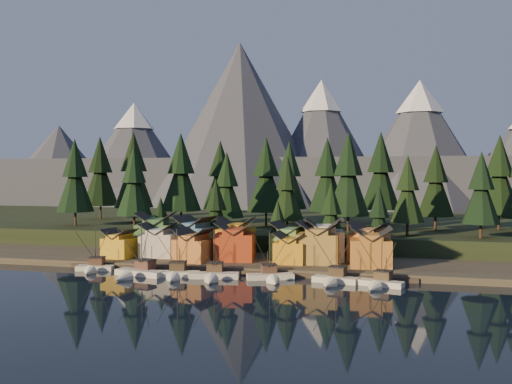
% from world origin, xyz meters
% --- Properties ---
extents(ground, '(500.00, 500.00, 0.00)m').
position_xyz_m(ground, '(0.00, 0.00, 0.00)').
color(ground, black).
rests_on(ground, ground).
extents(shore_strip, '(400.00, 50.00, 1.50)m').
position_xyz_m(shore_strip, '(0.00, 40.00, 0.75)').
color(shore_strip, '#3E362D').
rests_on(shore_strip, ground).
extents(hillside, '(420.00, 100.00, 6.00)m').
position_xyz_m(hillside, '(0.00, 90.00, 3.00)').
color(hillside, black).
rests_on(hillside, ground).
extents(dock, '(80.00, 4.00, 1.00)m').
position_xyz_m(dock, '(0.00, 16.50, 0.50)').
color(dock, '#3E342C').
rests_on(dock, ground).
extents(mountain_ridge, '(560.00, 190.00, 90.00)m').
position_xyz_m(mountain_ridge, '(-4.20, 213.59, 26.06)').
color(mountain_ridge, '#474B5C').
rests_on(mountain_ridge, ground).
extents(boat_0, '(9.04, 9.61, 11.12)m').
position_xyz_m(boat_0, '(-32.11, 11.29, 2.23)').
color(boat_0, silver).
rests_on(boat_0, ground).
extents(boat_1, '(12.06, 12.74, 12.39)m').
position_xyz_m(boat_1, '(-19.53, 7.39, 2.25)').
color(boat_1, beige).
rests_on(boat_1, ground).
extents(boat_2, '(10.43, 11.01, 11.59)m').
position_xyz_m(boat_2, '(-10.75, 8.39, 2.19)').
color(boat_2, white).
rests_on(boat_2, ground).
extents(boat_3, '(11.40, 12.06, 11.77)m').
position_xyz_m(boat_3, '(-2.31, 8.68, 2.14)').
color(boat_3, beige).
rests_on(boat_3, ground).
extents(boat_4, '(10.63, 11.02, 11.10)m').
position_xyz_m(boat_4, '(9.87, 10.68, 2.03)').
color(boat_4, white).
rests_on(boat_4, ground).
extents(boat_5, '(9.90, 10.47, 11.74)m').
position_xyz_m(boat_5, '(23.10, 10.40, 2.30)').
color(boat_5, beige).
rests_on(boat_5, ground).
extents(boat_6, '(9.68, 10.16, 10.96)m').
position_xyz_m(boat_6, '(32.23, 8.96, 2.10)').
color(boat_6, silver).
rests_on(boat_6, ground).
extents(house_front_0, '(8.03, 7.70, 7.14)m').
position_xyz_m(house_front_0, '(-31.41, 22.52, 5.25)').
color(house_front_0, gold).
rests_on(house_front_0, shore_strip).
extents(house_front_1, '(9.12, 8.84, 8.46)m').
position_xyz_m(house_front_1, '(-22.69, 26.25, 5.94)').
color(house_front_1, beige).
rests_on(house_front_1, shore_strip).
extents(house_front_2, '(9.14, 9.20, 7.80)m').
position_xyz_m(house_front_2, '(-11.51, 21.73, 5.60)').
color(house_front_2, '#BF7131').
rests_on(house_front_2, shore_strip).
extents(house_front_3, '(10.40, 10.04, 9.33)m').
position_xyz_m(house_front_3, '(-2.50, 25.71, 6.40)').
color(house_front_3, '#A43719').
rests_on(house_front_3, shore_strip).
extents(house_front_4, '(7.06, 7.62, 7.19)m').
position_xyz_m(house_front_4, '(11.31, 24.77, 5.28)').
color(house_front_4, orange).
rests_on(house_front_4, shore_strip).
extents(house_front_5, '(9.71, 8.89, 9.88)m').
position_xyz_m(house_front_5, '(17.68, 26.13, 6.69)').
color(house_front_5, olive).
rests_on(house_front_5, shore_strip).
extents(house_front_6, '(9.87, 9.43, 9.02)m').
position_xyz_m(house_front_6, '(29.78, 23.97, 6.24)').
color(house_front_6, '#B5742E').
rests_on(house_front_6, shore_strip).
extents(house_back_0, '(11.59, 11.30, 10.66)m').
position_xyz_m(house_back_0, '(-26.31, 33.02, 7.10)').
color(house_back_0, '#3F6D3B').
rests_on(house_back_0, shore_strip).
extents(house_back_1, '(10.25, 10.34, 9.80)m').
position_xyz_m(house_back_1, '(-15.48, 33.34, 6.65)').
color(house_back_1, '#386486').
rests_on(house_back_1, shore_strip).
extents(house_back_2, '(9.48, 8.78, 9.58)m').
position_xyz_m(house_back_2, '(-4.75, 34.40, 6.53)').
color(house_back_2, orange).
rests_on(house_back_2, shore_strip).
extents(house_back_3, '(9.82, 8.99, 8.99)m').
position_xyz_m(house_back_3, '(10.02, 32.03, 6.22)').
color(house_back_3, '#4F8246').
rests_on(house_back_3, shore_strip).
extents(house_back_4, '(10.54, 10.23, 10.05)m').
position_xyz_m(house_back_4, '(18.39, 31.37, 6.78)').
color(house_back_4, silver).
rests_on(house_back_4, shore_strip).
extents(house_back_5, '(10.14, 10.21, 9.31)m').
position_xyz_m(house_back_5, '(29.04, 31.00, 6.39)').
color(house_back_5, '#AC6D3D').
rests_on(house_back_5, shore_strip).
extents(tree_hill_0, '(11.70, 11.70, 27.25)m').
position_xyz_m(tree_hill_0, '(-62.00, 52.00, 20.90)').
color(tree_hill_0, '#332319').
rests_on(tree_hill_0, hillside).
extents(tree_hill_1, '(13.02, 13.02, 30.33)m').
position_xyz_m(tree_hill_1, '(-50.00, 68.00, 22.58)').
color(tree_hill_1, '#332319').
rests_on(tree_hill_1, hillside).
extents(tree_hill_2, '(10.49, 10.49, 24.44)m').
position_xyz_m(tree_hill_2, '(-40.00, 48.00, 19.36)').
color(tree_hill_2, '#332319').
rests_on(tree_hill_2, hillside).
extents(tree_hill_3, '(12.49, 12.49, 29.10)m').
position_xyz_m(tree_hill_3, '(-30.00, 60.00, 21.91)').
color(tree_hill_3, '#332319').
rests_on(tree_hill_3, hillside).
extents(tree_hill_4, '(11.77, 11.77, 27.41)m').
position_xyz_m(tree_hill_4, '(-22.00, 75.00, 20.98)').
color(tree_hill_4, '#332319').
rests_on(tree_hill_4, hillside).
extents(tree_hill_5, '(9.71, 9.71, 22.63)m').
position_xyz_m(tree_hill_5, '(-12.00, 50.00, 18.37)').
color(tree_hill_5, '#332319').
rests_on(tree_hill_5, hillside).
extents(tree_hill_6, '(11.88, 11.88, 27.67)m').
position_xyz_m(tree_hill_6, '(-4.00, 65.00, 21.13)').
color(tree_hill_6, '#332319').
rests_on(tree_hill_6, hillside).
extents(tree_hill_7, '(9.15, 9.15, 21.31)m').
position_xyz_m(tree_hill_7, '(6.00, 48.00, 17.64)').
color(tree_hill_7, '#332319').
rests_on(tree_hill_7, hillside).
extents(tree_hill_8, '(11.89, 11.89, 27.69)m').
position_xyz_m(tree_hill_8, '(14.00, 72.00, 21.14)').
color(tree_hill_8, '#332319').
rests_on(tree_hill_8, hillside).
extents(tree_hill_9, '(12.12, 12.12, 28.24)m').
position_xyz_m(tree_hill_9, '(22.00, 55.00, 21.44)').
color(tree_hill_9, '#332319').
rests_on(tree_hill_9, hillside).
extents(tree_hill_10, '(12.79, 12.79, 29.80)m').
position_xyz_m(tree_hill_10, '(30.00, 80.00, 22.30)').
color(tree_hill_10, '#332319').
rests_on(tree_hill_10, hillside).
extents(tree_hill_11, '(9.19, 9.19, 21.42)m').
position_xyz_m(tree_hill_11, '(38.00, 50.00, 17.71)').
color(tree_hill_11, '#332319').
rests_on(tree_hill_11, hillside).
extents(tree_hill_12, '(10.60, 10.60, 24.69)m').
position_xyz_m(tree_hill_12, '(46.00, 66.00, 19.50)').
color(tree_hill_12, '#332319').
rests_on(tree_hill_12, hillside).
extents(tree_hill_13, '(9.49, 9.49, 22.10)m').
position_xyz_m(tree_hill_13, '(56.00, 48.00, 18.08)').
color(tree_hill_13, '#332319').
rests_on(tree_hill_13, hillside).
extents(tree_hill_14, '(11.90, 11.90, 27.72)m').
position_xyz_m(tree_hill_14, '(64.00, 72.00, 21.16)').
color(tree_hill_14, '#332319').
rests_on(tree_hill_14, hillside).
extents(tree_hill_15, '(11.73, 11.73, 27.33)m').
position_xyz_m(tree_hill_15, '(0.00, 82.00, 20.94)').
color(tree_hill_15, '#332319').
rests_on(tree_hill_15, hillside).
extents(tree_hill_16, '(12.71, 12.71, 29.61)m').
position_xyz_m(tree_hill_16, '(-68.00, 78.00, 22.19)').
color(tree_hill_16, '#332319').
rests_on(tree_hill_16, hillside).
extents(tree_shore_0, '(6.22, 6.22, 14.49)m').
position_xyz_m(tree_shore_0, '(-28.00, 40.00, 9.41)').
color(tree_shore_0, '#332319').
rests_on(tree_shore_0, shore_strip).
extents(tree_shore_1, '(8.46, 8.46, 19.70)m').
position_xyz_m(tree_shore_1, '(-12.00, 40.00, 12.27)').
color(tree_shore_1, '#332319').
rests_on(tree_shore_1, shore_strip).
extents(tree_shore_2, '(6.06, 6.06, 14.11)m').
position_xyz_m(tree_shore_2, '(5.00, 40.00, 9.20)').
color(tree_shore_2, '#332319').
rests_on(tree_shore_2, shore_strip).
extents(tree_shore_3, '(8.08, 8.08, 18.82)m').
position_xyz_m(tree_shore_3, '(19.00, 40.00, 11.78)').
color(tree_shore_3, '#332319').
rests_on(tree_shore_3, shore_strip).
extents(tree_shore_4, '(7.66, 7.66, 17.84)m').
position_xyz_m(tree_shore_4, '(31.00, 40.00, 11.25)').
color(tree_shore_4, '#332319').
rests_on(tree_shore_4, shore_strip).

